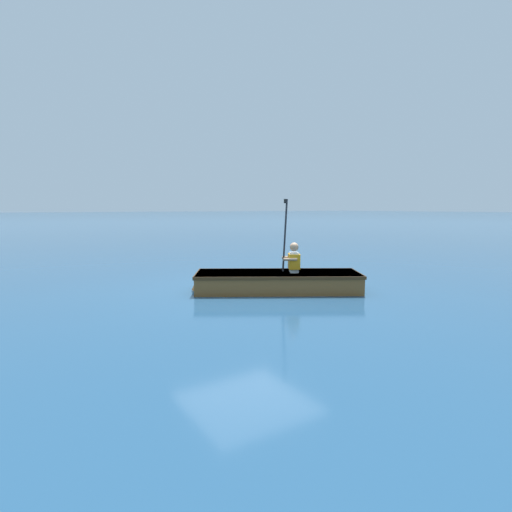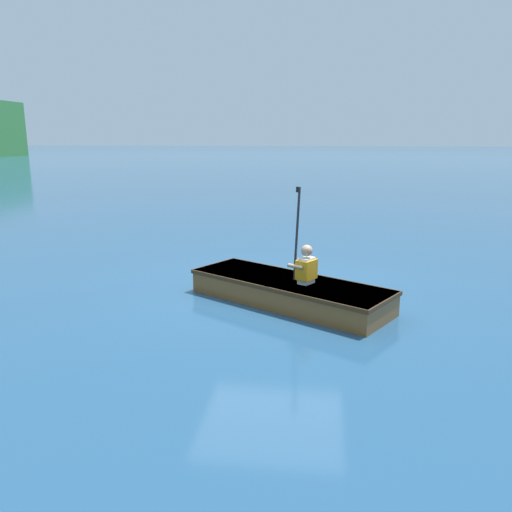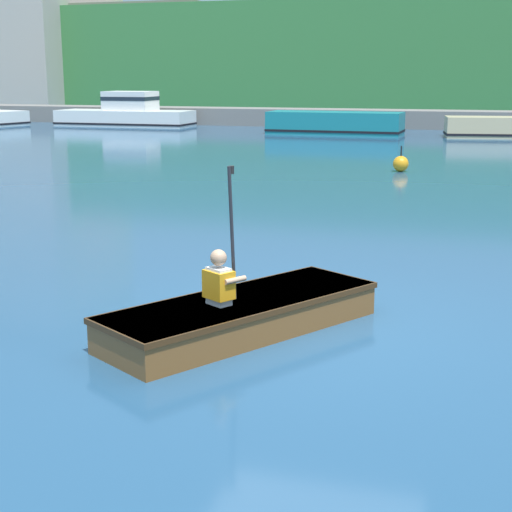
{
  "view_description": "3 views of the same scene",
  "coord_description": "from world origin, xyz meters",
  "views": [
    {
      "loc": [
        -6.87,
        4.13,
        1.61
      ],
      "look_at": [
        -0.66,
        0.2,
        0.72
      ],
      "focal_mm": 28.0,
      "sensor_mm": 36.0,
      "label": 1
    },
    {
      "loc": [
        -7.9,
        -0.79,
        2.45
      ],
      "look_at": [
        -0.66,
        0.2,
        0.72
      ],
      "focal_mm": 35.0,
      "sensor_mm": 36.0,
      "label": 2
    },
    {
      "loc": [
        1.8,
        -7.82,
        2.66
      ],
      "look_at": [
        -0.66,
        0.2,
        0.72
      ],
      "focal_mm": 55.0,
      "sensor_mm": 36.0,
      "label": 3
    }
  ],
  "objects": [
    {
      "name": "rowboat_foreground",
      "position": [
        -0.63,
        -0.27,
        0.21
      ],
      "size": [
        2.52,
        3.24,
        0.37
      ],
      "color": "brown",
      "rests_on": "ground"
    },
    {
      "name": "ground_plane",
      "position": [
        0.0,
        0.0,
        0.0
      ],
      "size": [
        300.0,
        300.0,
        0.0
      ],
      "primitive_type": "plane",
      "color": "navy"
    },
    {
      "name": "person_paddler",
      "position": [
        -0.81,
        -0.56,
        0.64
      ],
      "size": [
        0.44,
        0.45,
        1.41
      ],
      "color": "silver",
      "rests_on": "rowboat_foreground"
    }
  ]
}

